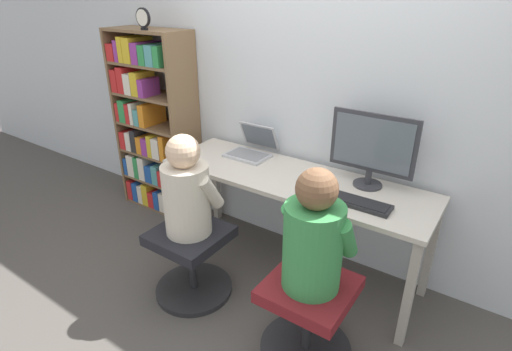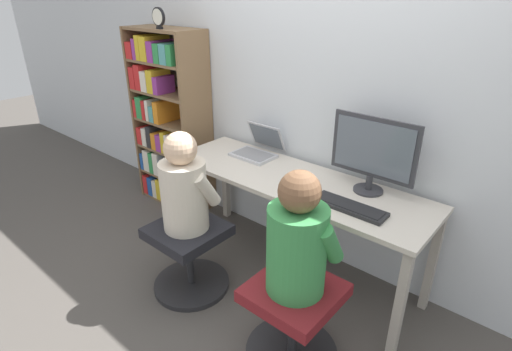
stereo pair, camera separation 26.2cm
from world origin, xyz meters
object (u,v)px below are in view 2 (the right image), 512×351
at_px(keyboard, 349,207).
at_px(office_chair_right, 189,254).
at_px(desktop_monitor, 373,153).
at_px(laptop, 257,149).
at_px(bookshelf, 166,124).
at_px(person_at_laptop, 184,187).
at_px(desk_clock, 158,17).
at_px(person_at_monitor, 298,240).
at_px(office_chair_left, 293,318).

xyz_separation_m(keyboard, office_chair_right, (-0.89, -0.48, -0.49)).
xyz_separation_m(desktop_monitor, laptop, (-0.91, 0.01, -0.21)).
relative_size(laptop, bookshelf, 0.20).
distance_m(office_chair_right, person_at_laptop, 0.50).
bearing_deg(desktop_monitor, bookshelf, -179.30).
distance_m(keyboard, office_chair_right, 1.12).
bearing_deg(desk_clock, person_at_monitor, -19.76).
height_order(office_chair_left, office_chair_right, same).
distance_m(desktop_monitor, keyboard, 0.37).
distance_m(person_at_monitor, person_at_laptop, 0.87).
xyz_separation_m(person_at_monitor, person_at_laptop, (-0.87, 0.02, -0.00)).
bearing_deg(desk_clock, keyboard, -5.11).
distance_m(laptop, bookshelf, 1.07).
relative_size(office_chair_left, desk_clock, 3.24).
height_order(keyboard, bookshelf, bookshelf).
distance_m(desktop_monitor, bookshelf, 1.99).
bearing_deg(desktop_monitor, laptop, 179.31).
xyz_separation_m(keyboard, desk_clock, (-1.84, 0.16, 0.93)).
xyz_separation_m(keyboard, bookshelf, (-2.00, 0.25, 0.01)).
distance_m(keyboard, office_chair_left, 0.69).
xyz_separation_m(office_chair_right, person_at_monitor, (0.87, -0.01, 0.50)).
bearing_deg(keyboard, office_chair_left, -91.86).
relative_size(keyboard, person_at_monitor, 0.65).
xyz_separation_m(keyboard, person_at_monitor, (-0.02, -0.49, 0.02)).
height_order(person_at_monitor, person_at_laptop, person_at_monitor).
bearing_deg(person_at_laptop, desk_clock, 146.29).
height_order(desktop_monitor, office_chair_right, desktop_monitor).
bearing_deg(desk_clock, office_chair_left, -19.88).
bearing_deg(keyboard, desktop_monitor, 94.21).
relative_size(laptop, person_at_monitor, 0.48).
xyz_separation_m(person_at_monitor, desk_clock, (-1.83, 0.66, 0.91)).
xyz_separation_m(laptop, office_chair_left, (0.92, -0.78, -0.52)).
relative_size(person_at_laptop, desk_clock, 4.05).
xyz_separation_m(office_chair_left, bookshelf, (-1.98, 0.74, 0.50)).
bearing_deg(person_at_laptop, desktop_monitor, 40.70).
distance_m(office_chair_right, desk_clock, 1.82).
height_order(desktop_monitor, office_chair_left, desktop_monitor).
bearing_deg(desk_clock, office_chair_right, -33.89).
distance_m(laptop, office_chair_right, 0.92).
xyz_separation_m(desktop_monitor, person_at_laptop, (-0.87, -0.74, -0.23)).
bearing_deg(bookshelf, desk_clock, -27.73).
relative_size(person_at_monitor, desk_clock, 4.13).
bearing_deg(laptop, person_at_monitor, -40.16).
bearing_deg(bookshelf, office_chair_left, -20.53).
bearing_deg(laptop, bookshelf, -178.11).
relative_size(keyboard, bookshelf, 0.27).
relative_size(keyboard, person_at_laptop, 0.66).
height_order(desktop_monitor, bookshelf, bookshelf).
distance_m(desktop_monitor, office_chair_left, 1.06).
height_order(desktop_monitor, desk_clock, desk_clock).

